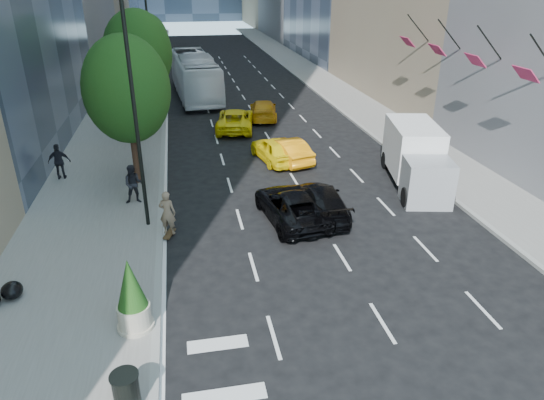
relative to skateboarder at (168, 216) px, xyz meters
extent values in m
plane|color=black|center=(5.60, -3.00, -0.96)|extent=(160.00, 160.00, 0.00)
cube|color=slate|center=(-3.40, 27.00, -0.88)|extent=(6.00, 120.00, 0.15)
cube|color=slate|center=(15.60, 27.00, -0.88)|extent=(4.00, 120.00, 0.15)
cylinder|color=black|center=(-0.90, 1.00, 4.19)|extent=(0.16, 0.16, 10.00)
cylinder|color=black|center=(-0.90, 19.00, 4.19)|extent=(0.16, 0.16, 10.00)
cylinder|color=black|center=(-1.60, 6.00, 0.77)|extent=(0.30, 0.30, 3.15)
ellipsoid|color=#1B3A10|center=(-1.60, 6.00, 4.02)|extent=(4.20, 4.20, 5.25)
cylinder|color=black|center=(-1.60, 16.00, 0.88)|extent=(0.30, 0.30, 3.38)
ellipsoid|color=#1B3A10|center=(-1.60, 16.00, 4.37)|extent=(4.50, 4.50, 5.62)
cylinder|color=black|center=(-1.60, 29.00, 0.65)|extent=(0.30, 0.30, 2.93)
ellipsoid|color=#1B3A10|center=(-1.60, 29.00, 3.68)|extent=(3.90, 3.90, 4.88)
cylinder|color=black|center=(-0.80, 37.00, 1.79)|extent=(0.14, 0.14, 5.20)
imported|color=black|center=(-0.80, 37.00, 3.39)|extent=(2.48, 0.53, 1.00)
cylinder|color=black|center=(16.75, 1.00, 5.89)|extent=(1.75, 0.08, 1.75)
cube|color=#A3254E|center=(16.10, 1.00, 5.04)|extent=(0.64, 1.30, 0.64)
cylinder|color=black|center=(16.75, 5.00, 5.89)|extent=(1.75, 0.08, 1.75)
cube|color=#A3254E|center=(16.10, 5.00, 5.04)|extent=(0.64, 1.30, 0.64)
cylinder|color=black|center=(16.75, 9.00, 5.89)|extent=(1.75, 0.08, 1.75)
cube|color=#A3254E|center=(16.10, 9.00, 5.04)|extent=(0.64, 1.30, 0.64)
cylinder|color=black|center=(16.75, 13.00, 5.89)|extent=(1.75, 0.08, 1.75)
cube|color=#A3254E|center=(16.10, 13.00, 5.04)|extent=(0.64, 1.30, 0.64)
imported|color=#7D654E|center=(0.00, 0.00, 0.00)|extent=(0.81, 0.66, 1.92)
imported|color=black|center=(5.37, 0.52, -0.26)|extent=(2.94, 5.30, 1.40)
imported|color=black|center=(6.82, 0.74, -0.27)|extent=(2.15, 4.82, 1.37)
imported|color=yellow|center=(6.10, 8.10, -0.23)|extent=(2.55, 4.55, 1.46)
imported|color=#FF980D|center=(6.80, 7.95, -0.25)|extent=(2.55, 4.54, 1.42)
imported|color=yellow|center=(4.64, 15.00, -0.22)|extent=(3.40, 5.71, 1.49)
imported|color=orange|center=(7.09, 17.50, -0.25)|extent=(2.70, 5.13, 1.42)
imported|color=white|center=(2.40, 26.17, 0.92)|extent=(4.09, 13.71, 3.77)
cube|color=white|center=(12.75, 4.13, 0.78)|extent=(3.12, 4.71, 2.54)
cube|color=gray|center=(12.08, 1.01, 0.12)|extent=(2.51, 2.30, 2.16)
cylinder|color=black|center=(11.03, 0.85, -0.49)|extent=(0.52, 0.99, 0.94)
cylinder|color=black|center=(12.96, 0.43, -0.49)|extent=(0.52, 0.99, 0.94)
cylinder|color=black|center=(12.11, 5.81, -0.49)|extent=(0.52, 0.99, 0.94)
cylinder|color=black|center=(14.04, 5.40, -0.49)|extent=(0.52, 0.99, 0.94)
imported|color=black|center=(-1.56, 3.37, 0.13)|extent=(0.93, 0.73, 1.89)
imported|color=black|center=(-5.60, 7.24, 0.15)|extent=(1.12, 0.48, 1.91)
cylinder|color=black|center=(-1.00, -9.00, -0.32)|extent=(0.65, 0.65, 0.98)
cylinder|color=#B4AB95|center=(-1.00, -5.92, -0.41)|extent=(1.00, 1.00, 0.80)
cone|color=#1B3A10|center=(-1.00, -5.92, 0.79)|extent=(0.90, 0.90, 1.60)
ellipsoid|color=black|center=(-5.13, -3.61, -0.52)|extent=(0.69, 0.76, 0.59)
camera|label=1|loc=(0.85, -18.38, 8.98)|focal=32.00mm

